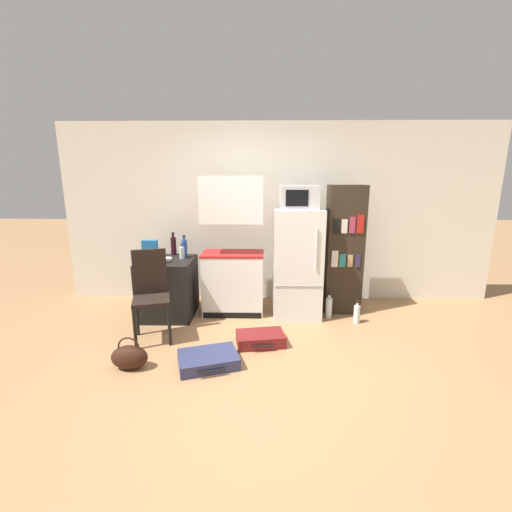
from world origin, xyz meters
The scene contains 18 objects.
ground_plane centered at (0.00, 0.00, 0.00)m, with size 24.00×24.00×0.00m, color #A3754C.
wall_back centered at (0.20, 2.00, 1.31)m, with size 6.40×0.10×2.62m.
side_table centered at (-1.32, 1.24, 0.39)m, with size 0.69×0.72×0.78m.
kitchen_hutch centered at (-0.45, 1.37, 0.85)m, with size 0.83×0.48×1.86m.
refrigerator centered at (0.41, 1.31, 0.72)m, with size 0.63×0.61×1.45m.
microwave centered at (0.41, 1.31, 1.60)m, with size 0.48×0.41×0.29m.
bookshelf centered at (1.06, 1.44, 0.87)m, with size 0.48×0.32×1.75m.
bottle_clear_short centered at (-1.13, 1.31, 0.86)m, with size 0.07×0.07×0.20m.
bottle_blue_soda centered at (-1.11, 1.42, 0.90)m, with size 0.08×0.08×0.30m.
bottle_wine_dark centered at (-1.30, 1.55, 0.91)m, with size 0.08×0.08×0.32m.
bowl centered at (-1.30, 1.20, 0.80)m, with size 0.13×0.13×0.04m.
cereal_box centered at (-1.46, 1.04, 0.93)m, with size 0.19×0.07×0.30m.
chair centered at (-1.33, 0.59, 0.61)m, with size 0.50×0.50×1.04m.
suitcase_large_flat centered at (-0.59, -0.04, 0.06)m, with size 0.68×0.56×0.12m.
suitcase_small_flat centered at (-0.07, 0.41, 0.07)m, with size 0.58×0.41×0.13m.
handbag centered at (-1.35, -0.11, 0.12)m, with size 0.36×0.20×0.33m.
water_bottle_front centered at (1.17, 1.02, 0.13)m, with size 0.08×0.08×0.30m.
water_bottle_middle centered at (0.84, 1.19, 0.15)m, with size 0.09×0.09×0.35m.
Camera 1 is at (-0.05, -3.13, 1.85)m, focal length 24.00 mm.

